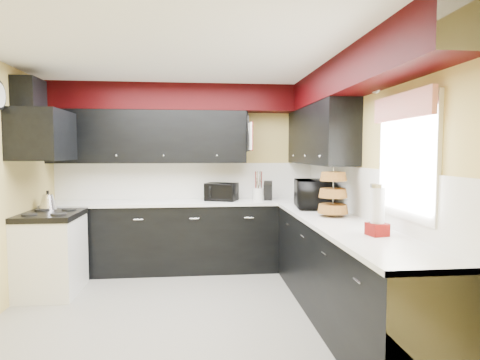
{
  "coord_description": "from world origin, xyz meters",
  "views": [
    {
      "loc": [
        0.16,
        -3.89,
        1.6
      ],
      "look_at": [
        0.62,
        0.61,
        1.28
      ],
      "focal_mm": 30.0,
      "sensor_mm": 36.0,
      "label": 1
    }
  ],
  "objects_px": {
    "microwave": "(314,194)",
    "knife_block": "(268,191)",
    "kettle": "(48,202)",
    "toaster_oven": "(221,192)",
    "utensil_crock": "(259,194)"
  },
  "relations": [
    {
      "from": "microwave",
      "to": "knife_block",
      "type": "height_order",
      "value": "microwave"
    },
    {
      "from": "utensil_crock",
      "to": "microwave",
      "type": "bearing_deg",
      "value": -55.45
    },
    {
      "from": "microwave",
      "to": "kettle",
      "type": "height_order",
      "value": "microwave"
    },
    {
      "from": "kettle",
      "to": "utensil_crock",
      "type": "bearing_deg",
      "value": 9.5
    },
    {
      "from": "knife_block",
      "to": "kettle",
      "type": "height_order",
      "value": "knife_block"
    },
    {
      "from": "toaster_oven",
      "to": "knife_block",
      "type": "relative_size",
      "value": 1.65
    },
    {
      "from": "toaster_oven",
      "to": "microwave",
      "type": "bearing_deg",
      "value": -16.33
    },
    {
      "from": "microwave",
      "to": "utensil_crock",
      "type": "height_order",
      "value": "microwave"
    },
    {
      "from": "toaster_oven",
      "to": "microwave",
      "type": "distance_m",
      "value": 1.33
    },
    {
      "from": "microwave",
      "to": "knife_block",
      "type": "distance_m",
      "value": 0.89
    },
    {
      "from": "knife_block",
      "to": "kettle",
      "type": "bearing_deg",
      "value": -158.44
    },
    {
      "from": "microwave",
      "to": "kettle",
      "type": "relative_size",
      "value": 3.03
    },
    {
      "from": "utensil_crock",
      "to": "toaster_oven",
      "type": "bearing_deg",
      "value": 175.45
    },
    {
      "from": "microwave",
      "to": "knife_block",
      "type": "xyz_separation_m",
      "value": [
        -0.41,
        0.79,
        -0.04
      ]
    },
    {
      "from": "toaster_oven",
      "to": "microwave",
      "type": "height_order",
      "value": "microwave"
    }
  ]
}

